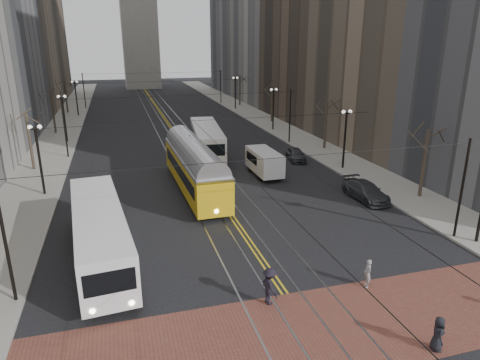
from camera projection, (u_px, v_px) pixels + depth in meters
ground at (278, 284)px, 22.46m from camera, size 260.00×260.00×0.00m
sidewalk_left at (62, 131)px, 59.59m from camera, size 5.00×140.00×0.15m
sidewalk_right at (265, 121)px, 67.47m from camera, size 5.00×140.00×0.15m
crosswalk_band at (311, 331)px, 18.81m from camera, size 25.00×6.00×0.01m
streetcar_rails at (170, 126)px, 63.56m from camera, size 4.80×130.00×0.02m
centre_lines at (170, 126)px, 63.55m from camera, size 0.42×130.00×0.01m
building_left_far at (16, 0)px, 88.08m from camera, size 16.00×20.00×40.00m
building_right_mid at (329, 7)px, 65.87m from camera, size 16.00×20.00×34.00m
building_right_far at (252, 6)px, 101.47m from camera, size 16.00×20.00×40.00m
lamp_posts at (187, 128)px, 47.84m from camera, size 27.60×57.20×5.60m
street_trees at (179, 119)px, 53.78m from camera, size 31.68×53.28×5.60m
trolley_wires at (179, 111)px, 53.10m from camera, size 25.96×120.00×6.60m
transit_bus at (100, 235)px, 24.44m from camera, size 3.84×12.88×3.17m
streetcar at (195, 172)px, 35.89m from camera, size 3.07×14.40×3.38m
rear_bus at (207, 141)px, 46.86m from camera, size 4.09×12.79×3.28m
cargo_van at (264, 163)px, 40.16m from camera, size 2.16×5.40×2.37m
sedan_grey at (296, 154)px, 45.38m from camera, size 2.09×4.08×1.33m
sedan_parked at (366, 191)px, 34.19m from camera, size 2.22×4.97×1.42m
pedestrian_a at (438, 334)px, 17.45m from camera, size 0.75×0.88×1.54m
pedestrian_b at (367, 273)px, 21.98m from camera, size 0.46×0.61×1.52m
pedestrian_d at (269, 286)px, 20.52m from camera, size 0.92×1.33×1.88m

